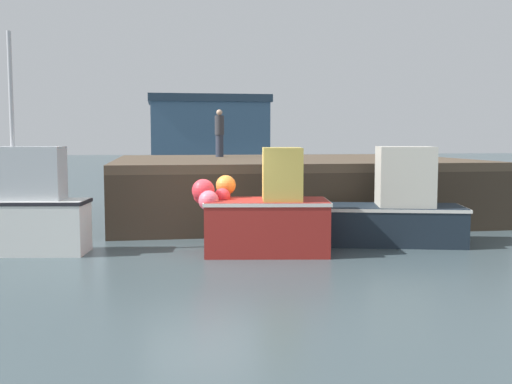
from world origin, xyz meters
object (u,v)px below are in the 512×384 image
at_px(fishing_boat_mid, 390,209).
at_px(rowboat, 424,236).
at_px(fishing_boat_near_left, 19,213).
at_px(dockworker, 219,133).
at_px(fishing_boat_near_right, 266,214).

xyz_separation_m(fishing_boat_mid, rowboat, (0.99, 0.19, -0.73)).
bearing_deg(fishing_boat_mid, rowboat, 10.74).
bearing_deg(fishing_boat_near_left, rowboat, 0.33).
xyz_separation_m(fishing_boat_mid, dockworker, (-3.52, 7.77, 1.95)).
bearing_deg(fishing_boat_near_right, rowboat, 12.34).
xyz_separation_m(rowboat, dockworker, (-4.51, 7.58, 2.68)).
relative_size(fishing_boat_mid, rowboat, 2.12).
distance_m(rowboat, dockworker, 9.22).
distance_m(fishing_boat_near_right, rowboat, 4.47).
relative_size(fishing_boat_near_left, dockworker, 2.92).
bearing_deg(rowboat, dockworker, 120.78).
xyz_separation_m(fishing_boat_near_left, rowboat, (9.90, 0.06, -0.80)).
bearing_deg(rowboat, fishing_boat_mid, -169.26).
relative_size(fishing_boat_near_left, rowboat, 2.58).
height_order(fishing_boat_mid, dockworker, dockworker).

